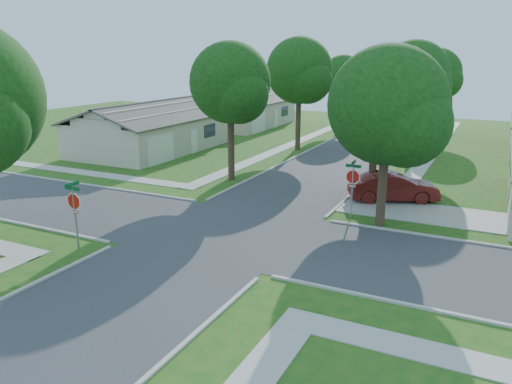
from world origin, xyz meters
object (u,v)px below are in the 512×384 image
object	(u,v)px
tree_e_near	(378,100)
tree_e_far	(436,76)
tree_w_mid	(300,74)
tree_ne_corner	(389,111)
house_nw_near	(150,133)
car_curb_east	(408,134)
stop_sign_sw	(74,204)
tree_w_far	(344,79)
car_curb_west	(376,124)
house_nw_far	(242,113)
car_driveway	(393,187)
stop_sign_ne	(353,179)
tree_w_near	(231,87)
tree_e_mid	(415,79)

from	to	relation	value
tree_e_near	tree_e_far	xyz separation A→B (m)	(0.00, 25.00, 0.34)
tree_w_mid	tree_ne_corner	world-z (taller)	tree_w_mid
tree_w_mid	tree_ne_corner	bearing A→B (deg)	-56.78
house_nw_near	car_curb_east	world-z (taller)	house_nw_near
tree_ne_corner	stop_sign_sw	bearing A→B (deg)	-141.16
tree_e_far	tree_w_far	distance (m)	9.42
tree_w_far	car_curb_west	world-z (taller)	tree_w_far
tree_e_far	house_nw_far	bearing A→B (deg)	-174.47
tree_ne_corner	car_driveway	xyz separation A→B (m)	(-0.36, 4.49, -4.77)
car_curb_west	tree_e_far	bearing A→B (deg)	163.56
stop_sign_sw	tree_e_far	bearing A→B (deg)	76.27
tree_w_far	car_curb_west	bearing A→B (deg)	24.38
stop_sign_ne	house_nw_near	world-z (taller)	house_nw_near
stop_sign_ne	tree_e_far	world-z (taller)	tree_e_far
car_driveway	tree_w_near	bearing A→B (deg)	64.30
tree_w_mid	car_curb_west	bearing A→B (deg)	76.71
tree_w_near	tree_w_far	distance (m)	25.01
car_curb_east	tree_e_mid	bearing A→B (deg)	-81.21
tree_e_mid	tree_w_mid	bearing A→B (deg)	180.00
tree_w_near	car_curb_west	distance (m)	27.34
tree_w_far	car_curb_east	distance (m)	10.20
stop_sign_sw	stop_sign_ne	xyz separation A→B (m)	(9.40, 9.40, 0.00)
tree_w_mid	car_curb_east	size ratio (longest dim) A/B	2.22
tree_e_far	tree_w_far	xyz separation A→B (m)	(-9.40, -0.00, -0.47)
tree_e_near	tree_w_far	world-z (taller)	tree_e_near
tree_e_mid	tree_w_near	world-z (taller)	tree_e_mid
stop_sign_ne	house_nw_far	bearing A→B (deg)	127.16
car_driveway	car_curb_west	xyz separation A→B (m)	(-7.20, 26.87, -0.17)
tree_e_far	tree_w_mid	distance (m)	16.05
car_curb_east	car_driveway	bearing A→B (deg)	-83.88
tree_e_near	tree_w_far	xyz separation A→B (m)	(-9.40, 25.00, -0.14)
house_nw_far	tree_e_far	bearing A→B (deg)	5.53
tree_e_near	tree_e_far	size ratio (longest dim) A/B	0.95
tree_w_far	house_nw_far	xyz separation A→B (m)	(-11.34, -2.01, -3.99)
stop_sign_sw	tree_e_far	xyz separation A→B (m)	(9.45, 38.71, 3.95)
tree_e_near	car_curb_east	size ratio (longest dim) A/B	1.92
tree_w_mid	house_nw_far	world-z (taller)	tree_w_mid
house_nw_near	car_driveway	distance (m)	22.89
tree_e_near	car_curb_east	bearing A→B (deg)	94.31
tree_w_near	car_curb_east	bearing A→B (deg)	69.12
tree_w_mid	car_curb_west	distance (m)	16.06
tree_e_mid	house_nw_far	distance (m)	23.95
tree_e_mid	tree_e_far	size ratio (longest dim) A/B	1.06
stop_sign_sw	tree_e_near	world-z (taller)	tree_e_near
tree_e_near	car_driveway	size ratio (longest dim) A/B	1.66
house_nw_far	car_curb_west	size ratio (longest dim) A/B	3.01
stop_sign_sw	tree_w_far	size ratio (longest dim) A/B	0.37
tree_e_far	car_curb_west	distance (m)	8.14
tree_e_near	tree_ne_corner	bearing A→B (deg)	-71.47
tree_w_near	tree_w_far	world-z (taller)	tree_w_near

